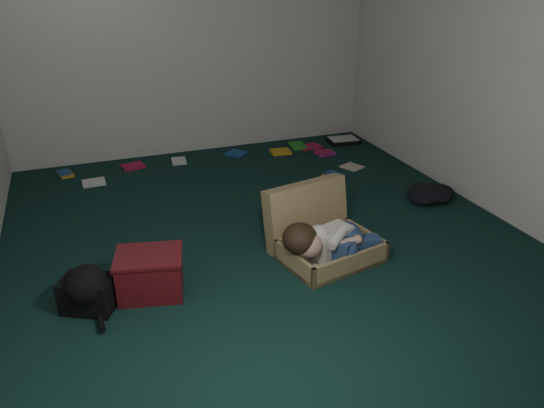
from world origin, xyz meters
TOP-DOWN VIEW (x-y plane):
  - floor at (0.00, 0.00)m, footprint 4.50×4.50m
  - wall_back at (0.00, 2.25)m, footprint 4.50×0.00m
  - wall_front at (0.00, -2.25)m, footprint 4.50×0.00m
  - wall_right at (2.00, 0.00)m, footprint 0.00×4.50m
  - suitcase at (0.30, -0.39)m, footprint 0.81×0.80m
  - person at (0.29, -0.57)m, footprint 0.77×0.38m
  - maroon_bin at (-0.98, -0.48)m, footprint 0.49×0.43m
  - backpack at (-1.38, -0.52)m, footprint 0.50×0.47m
  - clothing_pile at (1.70, 0.18)m, footprint 0.43×0.35m
  - paper_tray at (1.70, 1.91)m, footprint 0.38×0.30m
  - book_scatter at (0.32, 1.70)m, footprint 3.07×1.28m

SIDE VIEW (x-z plane):
  - floor at x=0.00m, z-range 0.00..0.00m
  - book_scatter at x=0.32m, z-range 0.00..0.02m
  - paper_tray at x=1.70m, z-range 0.00..0.05m
  - clothing_pile at x=1.70m, z-range 0.00..0.13m
  - backpack at x=-1.38m, z-range 0.00..0.24m
  - maroon_bin at x=-0.98m, z-range 0.00..0.30m
  - suitcase at x=0.30m, z-range -0.10..0.41m
  - person at x=0.29m, z-range 0.04..0.35m
  - wall_back at x=0.00m, z-range -0.95..3.55m
  - wall_front at x=0.00m, z-range -0.95..3.55m
  - wall_right at x=2.00m, z-range -0.95..3.55m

